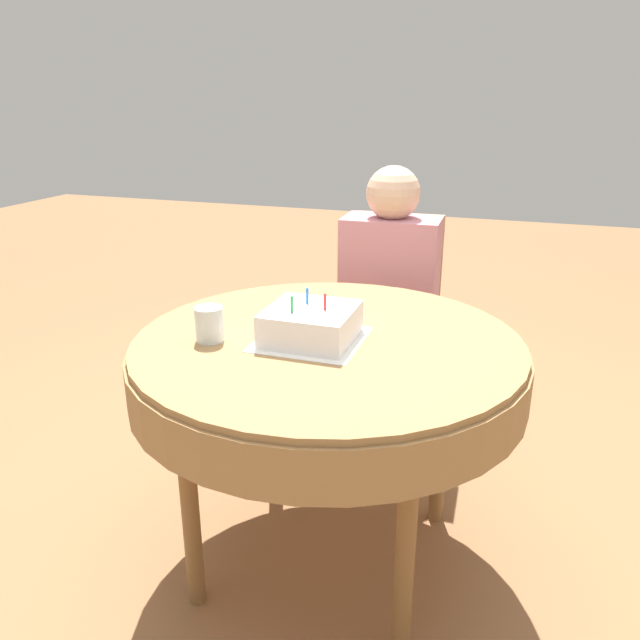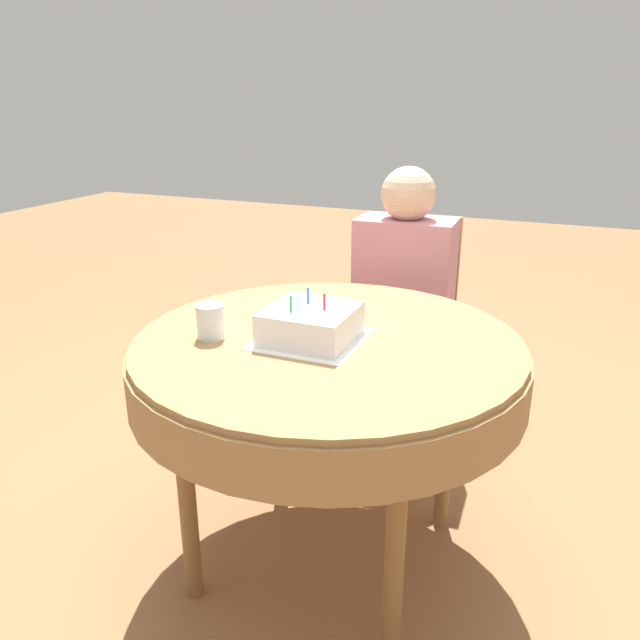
{
  "view_description": "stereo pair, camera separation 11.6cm",
  "coord_description": "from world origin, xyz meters",
  "px_view_note": "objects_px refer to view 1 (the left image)",
  "views": [
    {
      "loc": [
        0.5,
        -1.55,
        1.4
      ],
      "look_at": [
        -0.02,
        -0.01,
        0.81
      ],
      "focal_mm": 35.0,
      "sensor_mm": 36.0,
      "label": 1
    },
    {
      "loc": [
        0.61,
        -1.51,
        1.4
      ],
      "look_at": [
        -0.02,
        -0.01,
        0.81
      ],
      "focal_mm": 35.0,
      "sensor_mm": 36.0,
      "label": 2
    }
  ],
  "objects_px": {
    "person": "(389,280)",
    "birthday_cake": "(311,324)",
    "chair": "(391,318)",
    "drinking_glass": "(209,324)"
  },
  "relations": [
    {
      "from": "person",
      "to": "birthday_cake",
      "type": "bearing_deg",
      "value": -94.44
    },
    {
      "from": "drinking_glass",
      "to": "chair",
      "type": "bearing_deg",
      "value": 73.79
    },
    {
      "from": "chair",
      "to": "birthday_cake",
      "type": "distance_m",
      "value": 0.97
    },
    {
      "from": "chair",
      "to": "birthday_cake",
      "type": "xyz_separation_m",
      "value": [
        -0.03,
        -0.92,
        0.29
      ]
    },
    {
      "from": "birthday_cake",
      "to": "drinking_glass",
      "type": "xyz_separation_m",
      "value": [
        -0.26,
        -0.1,
        0.0
      ]
    },
    {
      "from": "person",
      "to": "drinking_glass",
      "type": "bearing_deg",
      "value": -109.88
    },
    {
      "from": "person",
      "to": "birthday_cake",
      "type": "xyz_separation_m",
      "value": [
        -0.04,
        -0.83,
        0.1
      ]
    },
    {
      "from": "chair",
      "to": "person",
      "type": "relative_size",
      "value": 0.81
    },
    {
      "from": "birthday_cake",
      "to": "person",
      "type": "bearing_deg",
      "value": 87.51
    },
    {
      "from": "chair",
      "to": "birthday_cake",
      "type": "height_order",
      "value": "chair"
    }
  ]
}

